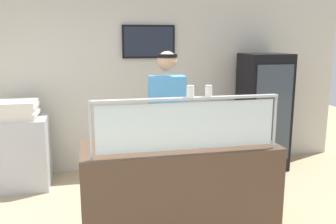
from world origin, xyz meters
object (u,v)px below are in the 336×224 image
Objects in this scene: parmesan_shaker at (190,92)px; pepper_flake_shaker at (209,92)px; drink_fridge at (263,112)px; pizza_server at (170,138)px; worker_figure at (168,122)px; pizza_box_stack at (17,110)px; pizza_tray at (171,140)px.

pepper_flake_shaker is at bearing 0.00° from parmesan_shaker.
pepper_flake_shaker is 2.59m from drink_fridge.
worker_figure is (0.11, 0.59, 0.02)m from pizza_server.
worker_figure reaches higher than drink_fridge.
drink_fridge is at bearing 0.75° from pizza_box_stack.
worker_figure is 1.97m from pizza_box_stack.
pizza_server is 0.17× the size of drink_fridge.
pizza_server is 2.40m from drink_fridge.
parmesan_shaker is at bearing -80.30° from pizza_server.
pizza_tray is 0.03m from pizza_server.
drink_fridge is at bearing 32.05° from worker_figure.
pizza_tray is 0.64m from parmesan_shaker.
parmesan_shaker is at bearing -91.30° from worker_figure.
pizza_tray is at bearing 100.50° from parmesan_shaker.
parmesan_shaker is 2.62m from pizza_box_stack.
worker_figure is at bearing -147.95° from drink_fridge.
worker_figure is 3.35× the size of pizza_box_stack.
pizza_tray is at bearing -44.06° from pizza_box_stack.
worker_figure is (0.02, 0.96, -0.46)m from parmesan_shaker.
worker_figure is (0.09, 0.57, 0.04)m from pizza_tray.
parmesan_shaker is at bearing 180.00° from pepper_flake_shaker.
worker_figure is (-0.13, 0.96, -0.46)m from pepper_flake_shaker.
pizza_server is 0.60m from worker_figure.
pizza_server is 3.01× the size of pepper_flake_shaker.
pizza_server is at bearing 102.76° from parmesan_shaker.
pizza_server is at bearing -100.14° from worker_figure.
pizza_box_stack is at bearing 133.33° from pepper_flake_shaker.
drink_fridge is 3.20× the size of pizza_box_stack.
pizza_tray is 4.54× the size of parmesan_shaker.
pizza_server is (-0.01, -0.02, 0.02)m from pizza_tray.
pizza_box_stack is at bearing -179.25° from drink_fridge.
parmesan_shaker is at bearing -130.09° from drink_fridge.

